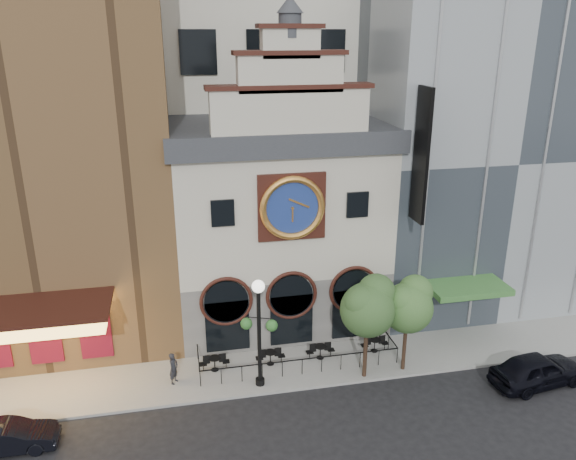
% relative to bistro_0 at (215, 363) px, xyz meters
% --- Properties ---
extents(ground, '(120.00, 120.00, 0.00)m').
position_rel_bistro_0_xyz_m(ground, '(4.47, -2.51, -0.61)').
color(ground, black).
rests_on(ground, ground).
extents(sidewalk, '(44.00, 5.00, 0.15)m').
position_rel_bistro_0_xyz_m(sidewalk, '(4.47, -0.01, -0.54)').
color(sidewalk, gray).
rests_on(sidewalk, ground).
extents(clock_building, '(12.60, 8.78, 18.65)m').
position_rel_bistro_0_xyz_m(clock_building, '(4.47, 5.32, 6.07)').
color(clock_building, '#605E5B').
rests_on(clock_building, ground).
extents(theater_building, '(14.00, 15.60, 25.00)m').
position_rel_bistro_0_xyz_m(theater_building, '(-8.53, 7.45, 11.99)').
color(theater_building, brown).
rests_on(theater_building, ground).
extents(retail_building, '(14.00, 14.40, 20.00)m').
position_rel_bistro_0_xyz_m(retail_building, '(17.46, 7.48, 9.53)').
color(retail_building, gray).
rests_on(retail_building, ground).
extents(cafe_railing, '(10.60, 2.60, 0.90)m').
position_rel_bistro_0_xyz_m(cafe_railing, '(4.47, -0.01, -0.01)').
color(cafe_railing, black).
rests_on(cafe_railing, sidewalk).
extents(bistro_0, '(1.58, 0.68, 0.90)m').
position_rel_bistro_0_xyz_m(bistro_0, '(0.00, 0.00, 0.00)').
color(bistro_0, black).
rests_on(bistro_0, sidewalk).
extents(bistro_1, '(1.58, 0.68, 0.90)m').
position_rel_bistro_0_xyz_m(bistro_1, '(3.00, -0.04, 0.00)').
color(bistro_1, black).
rests_on(bistro_1, sidewalk).
extents(bistro_2, '(1.58, 0.68, 0.90)m').
position_rel_bistro_0_xyz_m(bistro_2, '(5.80, -0.02, 0.00)').
color(bistro_2, black).
rests_on(bistro_2, sidewalk).
extents(bistro_3, '(1.58, 0.68, 0.90)m').
position_rel_bistro_0_xyz_m(bistro_3, '(8.97, 0.05, 0.00)').
color(bistro_3, black).
rests_on(bistro_3, sidewalk).
extents(car_right, '(5.27, 2.71, 1.72)m').
position_rel_bistro_0_xyz_m(car_right, '(16.12, -4.40, 0.24)').
color(car_right, black).
rests_on(car_right, ground).
extents(car_left, '(4.01, 1.40, 1.32)m').
position_rel_bistro_0_xyz_m(car_left, '(-9.18, -4.06, 0.05)').
color(car_left, black).
rests_on(car_left, ground).
extents(pedestrian, '(0.66, 0.74, 1.70)m').
position_rel_bistro_0_xyz_m(pedestrian, '(-2.13, -0.70, 0.39)').
color(pedestrian, black).
rests_on(pedestrian, sidewalk).
extents(lamppost, '(1.79, 1.04, 5.83)m').
position_rel_bistro_0_xyz_m(lamppost, '(2.16, -1.73, 3.14)').
color(lamppost, black).
rests_on(lamppost, sidewalk).
extents(tree_left, '(2.90, 2.79, 5.59)m').
position_rel_bistro_0_xyz_m(tree_left, '(7.68, -2.07, 3.63)').
color(tree_left, '#382619').
rests_on(tree_left, sidewalk).
extents(tree_right, '(2.73, 2.63, 5.26)m').
position_rel_bistro_0_xyz_m(tree_right, '(9.91, -1.87, 3.39)').
color(tree_right, '#382619').
rests_on(tree_right, sidewalk).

